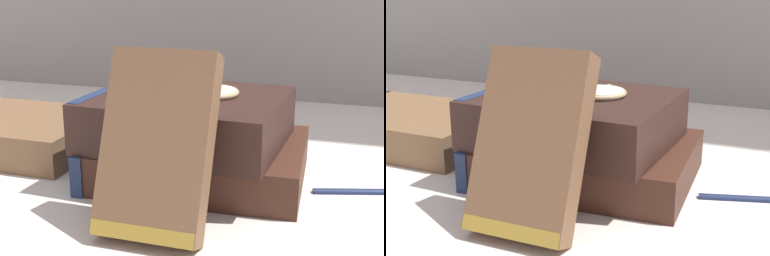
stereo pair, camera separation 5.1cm
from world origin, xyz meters
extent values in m
plane|color=silver|center=(0.00, 0.00, 0.00)|extent=(3.00, 3.00, 0.00)
cube|color=#422319|center=(-0.01, 0.01, 0.02)|extent=(0.22, 0.17, 0.04)
cube|color=navy|center=(-0.11, 0.00, 0.02)|extent=(0.02, 0.16, 0.04)
cube|color=#331E19|center=(-0.02, 0.00, 0.06)|extent=(0.19, 0.16, 0.05)
cube|color=navy|center=(-0.11, 0.01, 0.06)|extent=(0.02, 0.15, 0.05)
cube|color=brown|center=(-0.26, 0.03, 0.02)|extent=(0.22, 0.15, 0.04)
cube|color=brown|center=(-0.01, -0.12, 0.07)|extent=(0.09, 0.08, 0.15)
cube|color=olive|center=(-0.01, -0.14, 0.01)|extent=(0.08, 0.03, 0.02)
cylinder|color=white|center=(0.00, 0.01, 0.09)|extent=(0.05, 0.05, 0.01)
torus|color=tan|center=(0.00, 0.01, 0.09)|extent=(0.05, 0.05, 0.01)
sphere|color=tan|center=(0.00, 0.03, 0.09)|extent=(0.01, 0.01, 0.01)
torus|color=black|center=(-0.10, 0.13, 0.00)|extent=(0.06, 0.06, 0.00)
torus|color=black|center=(-0.05, 0.14, 0.00)|extent=(0.06, 0.06, 0.00)
cylinder|color=black|center=(-0.08, 0.13, 0.00)|extent=(0.02, 0.01, 0.00)
cylinder|color=#1E284C|center=(0.15, 0.02, 0.00)|extent=(0.11, 0.04, 0.01)
camera|label=1|loc=(0.14, -0.49, 0.20)|focal=50.00mm
camera|label=2|loc=(0.19, -0.47, 0.20)|focal=50.00mm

